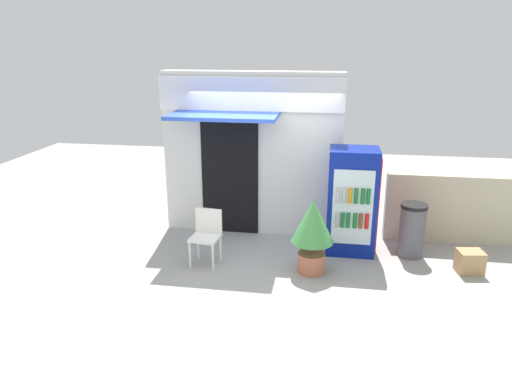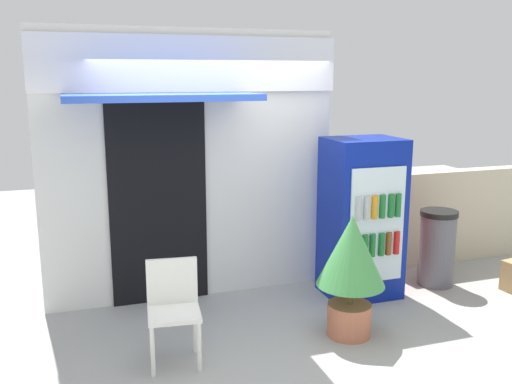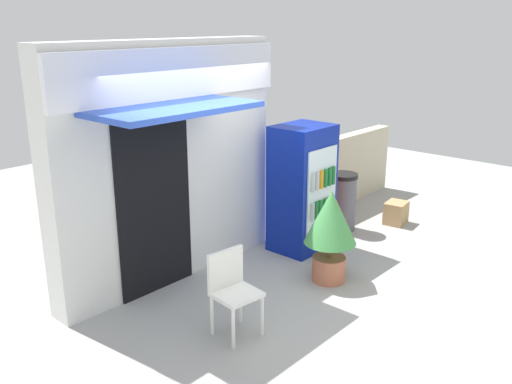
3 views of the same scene
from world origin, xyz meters
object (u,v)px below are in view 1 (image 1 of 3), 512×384
(plastic_chair, at_px, (207,232))
(drink_cooler, at_px, (352,201))
(potted_plant_near_shop, at_px, (313,228))
(trash_bin, at_px, (412,230))
(cardboard_box, at_px, (470,262))

(plastic_chair, bearing_deg, drink_cooler, 19.99)
(drink_cooler, distance_m, potted_plant_near_shop, 1.05)
(trash_bin, relative_size, cardboard_box, 2.41)
(potted_plant_near_shop, distance_m, cardboard_box, 2.41)
(plastic_chair, relative_size, potted_plant_near_shop, 0.76)
(drink_cooler, relative_size, trash_bin, 1.97)
(trash_bin, bearing_deg, plastic_chair, -166.29)
(plastic_chair, bearing_deg, potted_plant_near_shop, -2.18)
(trash_bin, distance_m, cardboard_box, 0.96)
(drink_cooler, distance_m, plastic_chair, 2.36)
(plastic_chair, distance_m, cardboard_box, 3.96)
(plastic_chair, xyz_separation_m, potted_plant_near_shop, (1.61, -0.06, 0.20))
(plastic_chair, bearing_deg, trash_bin, 13.71)
(drink_cooler, height_order, potted_plant_near_shop, drink_cooler)
(potted_plant_near_shop, bearing_deg, trash_bin, 28.29)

